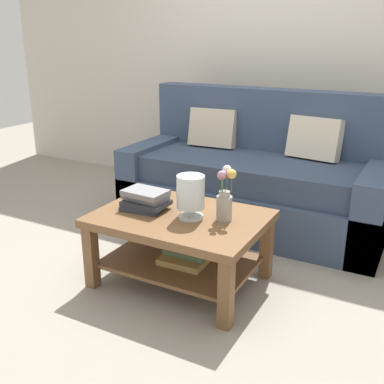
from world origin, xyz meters
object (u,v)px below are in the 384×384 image
at_px(glass_hurricane_vase, 191,194).
at_px(flower_pitcher, 225,198).
at_px(couch, 256,180).
at_px(book_stack_main, 145,200).
at_px(coffee_table, 181,235).

xyz_separation_m(glass_hurricane_vase, flower_pitcher, (0.19, 0.06, -0.01)).
relative_size(couch, glass_hurricane_vase, 7.89).
relative_size(book_stack_main, flower_pitcher, 0.91).
xyz_separation_m(coffee_table, book_stack_main, (-0.24, -0.01, 0.19)).
distance_m(glass_hurricane_vase, flower_pitcher, 0.20).
height_order(couch, coffee_table, couch).
bearing_deg(couch, flower_pitcher, -78.83).
relative_size(glass_hurricane_vase, flower_pitcher, 0.80).
height_order(couch, flower_pitcher, couch).
bearing_deg(flower_pitcher, couch, 101.17).
bearing_deg(coffee_table, flower_pitcher, 11.52).
distance_m(coffee_table, book_stack_main, 0.31).
distance_m(couch, glass_hurricane_vase, 1.17).
bearing_deg(couch, coffee_table, -92.47).
height_order(coffee_table, glass_hurricane_vase, glass_hurricane_vase).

